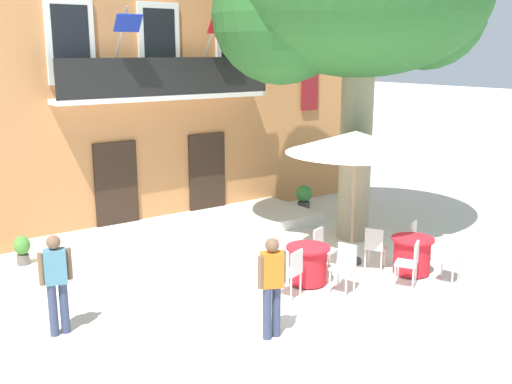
# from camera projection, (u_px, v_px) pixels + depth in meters

# --- Properties ---
(ground_plane) EXTENTS (120.00, 120.00, 0.00)m
(ground_plane) POSITION_uv_depth(u_px,v_px,m) (279.00, 283.00, 11.83)
(ground_plane) COLOR silver
(building_facade) EXTENTS (13.00, 5.09, 7.50)m
(building_facade) POSITION_uv_depth(u_px,v_px,m) (127.00, 77.00, 16.53)
(building_facade) COLOR #CC844C
(building_facade) RESTS_ON ground
(entrance_step_platform) EXTENTS (7.03, 2.33, 0.25)m
(entrance_step_platform) POSITION_uv_depth(u_px,v_px,m) (187.00, 230.00, 14.88)
(entrance_step_platform) COLOR silver
(entrance_step_platform) RESTS_ON ground
(plane_tree) EXTENTS (6.26, 5.49, 7.51)m
(plane_tree) POSITION_uv_depth(u_px,v_px,m) (357.00, 2.00, 13.43)
(plane_tree) COLOR gray
(plane_tree) RESTS_ON ground
(cafe_table_near_tree) EXTENTS (0.86, 0.86, 0.76)m
(cafe_table_near_tree) POSITION_uv_depth(u_px,v_px,m) (308.00, 265.00, 11.72)
(cafe_table_near_tree) COLOR red
(cafe_table_near_tree) RESTS_ON ground
(cafe_chair_near_tree_0) EXTENTS (0.55, 0.55, 0.91)m
(cafe_chair_near_tree_0) POSITION_uv_depth(u_px,v_px,m) (271.00, 254.00, 11.91)
(cafe_chair_near_tree_0) COLOR silver
(cafe_chair_near_tree_0) RESTS_ON ground
(cafe_chair_near_tree_1) EXTENTS (0.51, 0.51, 0.91)m
(cafe_chair_near_tree_1) POSITION_uv_depth(u_px,v_px,m) (292.00, 270.00, 11.04)
(cafe_chair_near_tree_1) COLOR silver
(cafe_chair_near_tree_1) RESTS_ON ground
(cafe_chair_near_tree_2) EXTENTS (0.51, 0.51, 0.91)m
(cafe_chair_near_tree_2) POSITION_uv_depth(u_px,v_px,m) (344.00, 265.00, 11.32)
(cafe_chair_near_tree_2) COLOR silver
(cafe_chair_near_tree_2) RESTS_ON ground
(cafe_chair_near_tree_3) EXTENTS (0.51, 0.51, 0.91)m
(cafe_chair_near_tree_3) POSITION_uv_depth(u_px,v_px,m) (323.00, 247.00, 12.34)
(cafe_chair_near_tree_3) COLOR silver
(cafe_chair_near_tree_3) RESTS_ON ground
(cafe_table_middle) EXTENTS (0.86, 0.86, 0.76)m
(cafe_table_middle) POSITION_uv_depth(u_px,v_px,m) (412.00, 255.00, 12.25)
(cafe_table_middle) COLOR red
(cafe_table_middle) RESTS_ON ground
(cafe_chair_middle_0) EXTENTS (0.49, 0.49, 0.91)m
(cafe_chair_middle_0) POSITION_uv_depth(u_px,v_px,m) (450.00, 256.00, 11.82)
(cafe_chair_middle_0) COLOR silver
(cafe_chair_middle_0) RESTS_ON ground
(cafe_chair_middle_1) EXTENTS (0.53, 0.53, 0.91)m
(cafe_chair_middle_1) POSITION_uv_depth(u_px,v_px,m) (418.00, 239.00, 12.89)
(cafe_chair_middle_1) COLOR silver
(cafe_chair_middle_1) RESTS_ON ground
(cafe_chair_middle_2) EXTENTS (0.55, 0.55, 0.91)m
(cafe_chair_middle_2) POSITION_uv_depth(u_px,v_px,m) (375.00, 245.00, 12.45)
(cafe_chair_middle_2) COLOR silver
(cafe_chair_middle_2) RESTS_ON ground
(cafe_chair_middle_3) EXTENTS (0.55, 0.55, 0.91)m
(cafe_chair_middle_3) POSITION_uv_depth(u_px,v_px,m) (410.00, 261.00, 11.51)
(cafe_chair_middle_3) COLOR silver
(cafe_chair_middle_3) RESTS_ON ground
(cafe_umbrella) EXTENTS (2.90, 2.90, 2.85)m
(cafe_umbrella) POSITION_uv_depth(u_px,v_px,m) (355.00, 143.00, 12.39)
(cafe_umbrella) COLOR #997A56
(cafe_umbrella) RESTS_ON ground
(ground_planter_left) EXTENTS (0.34, 0.34, 0.63)m
(ground_planter_left) POSITION_uv_depth(u_px,v_px,m) (22.00, 249.00, 12.79)
(ground_planter_left) COLOR slate
(ground_planter_left) RESTS_ON ground
(ground_planter_right) EXTENTS (0.45, 0.45, 0.74)m
(ground_planter_right) POSITION_uv_depth(u_px,v_px,m) (304.00, 197.00, 17.09)
(ground_planter_right) COLOR #47423D
(ground_planter_right) RESTS_ON ground
(pedestrian_near_entrance) EXTENTS (0.53, 0.31, 1.66)m
(pedestrian_near_entrance) POSITION_uv_depth(u_px,v_px,m) (56.00, 279.00, 9.50)
(pedestrian_near_entrance) COLOR #384260
(pedestrian_near_entrance) RESTS_ON ground
(pedestrian_mid_plaza) EXTENTS (0.53, 0.34, 1.65)m
(pedestrian_mid_plaza) POSITION_uv_depth(u_px,v_px,m) (272.00, 282.00, 9.39)
(pedestrian_mid_plaza) COLOR #384260
(pedestrian_mid_plaza) RESTS_ON ground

